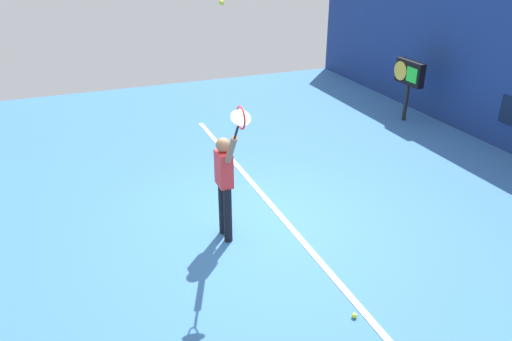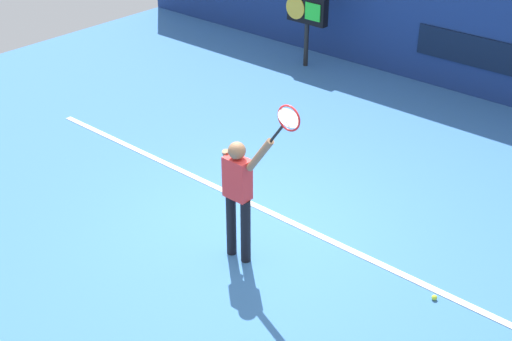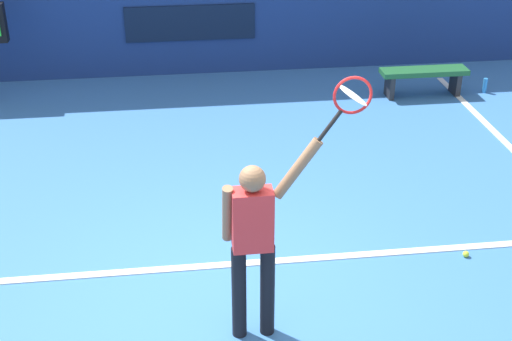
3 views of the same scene
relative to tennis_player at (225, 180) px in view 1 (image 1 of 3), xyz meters
name	(u,v)px [view 1 (image 1 of 3)]	position (x,y,z in m)	size (l,w,h in m)	color
ground_plane	(257,222)	(-0.23, 0.61, -1.01)	(18.00, 18.00, 0.00)	#3870B2
court_baseline	(281,217)	(-0.23, 1.07, -1.00)	(10.00, 0.10, 0.01)	white
tennis_player	(225,180)	(0.00, 0.00, 0.00)	(0.81, 0.31, 1.91)	black
tennis_racket	(240,119)	(0.75, 0.00, 1.22)	(0.48, 0.27, 0.59)	black
tennis_ball	(222,3)	(0.02, 0.02, 2.56)	(0.07, 0.07, 0.07)	#CCE033
scoreboard_clock	(409,75)	(-3.54, 6.06, 0.18)	(0.96, 0.20, 1.55)	black
spare_ball	(354,316)	(2.36, 0.90, -0.97)	(0.07, 0.07, 0.07)	#CCE033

